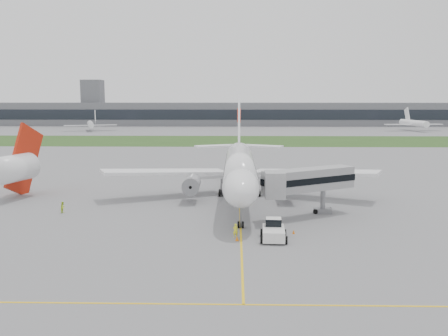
{
  "coord_description": "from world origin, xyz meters",
  "views": [
    {
      "loc": [
        -0.71,
        -80.19,
        17.44
      ],
      "look_at": [
        -2.64,
        2.0,
        5.72
      ],
      "focal_mm": 40.0,
      "sensor_mm": 36.0,
      "label": 1
    }
  ],
  "objects_px": {
    "pushback_tug": "(274,230)",
    "jet_bridge": "(305,181)",
    "ground_crew_near": "(235,230)",
    "neighbor_aircraft": "(12,168)",
    "airliner": "(240,166)"
  },
  "relations": [
    {
      "from": "airliner",
      "to": "ground_crew_near",
      "type": "distance_m",
      "value": 24.9
    },
    {
      "from": "pushback_tug",
      "to": "jet_bridge",
      "type": "xyz_separation_m",
      "value": [
        5.31,
        11.59,
        4.26
      ]
    },
    {
      "from": "jet_bridge",
      "to": "ground_crew_near",
      "type": "bearing_deg",
      "value": -163.46
    },
    {
      "from": "jet_bridge",
      "to": "airliner",
      "type": "bearing_deg",
      "value": 93.66
    },
    {
      "from": "airliner",
      "to": "ground_crew_near",
      "type": "relative_size",
      "value": 29.97
    },
    {
      "from": "airliner",
      "to": "jet_bridge",
      "type": "xyz_separation_m",
      "value": [
        9.31,
        -13.52,
        -0.27
      ]
    },
    {
      "from": "pushback_tug",
      "to": "ground_crew_near",
      "type": "xyz_separation_m",
      "value": [
        -4.72,
        0.68,
        -0.23
      ]
    },
    {
      "from": "jet_bridge",
      "to": "neighbor_aircraft",
      "type": "bearing_deg",
      "value": 135.07
    },
    {
      "from": "neighbor_aircraft",
      "to": "airliner",
      "type": "bearing_deg",
      "value": 18.12
    },
    {
      "from": "ground_crew_near",
      "to": "pushback_tug",
      "type": "bearing_deg",
      "value": 159.47
    },
    {
      "from": "pushback_tug",
      "to": "jet_bridge",
      "type": "relative_size",
      "value": 0.34
    },
    {
      "from": "jet_bridge",
      "to": "neighbor_aircraft",
      "type": "height_order",
      "value": "neighbor_aircraft"
    },
    {
      "from": "pushback_tug",
      "to": "neighbor_aircraft",
      "type": "relative_size",
      "value": 0.29
    },
    {
      "from": "ground_crew_near",
      "to": "neighbor_aircraft",
      "type": "xyz_separation_m",
      "value": [
        -38.37,
        23.01,
        4.5
      ]
    },
    {
      "from": "ground_crew_near",
      "to": "neighbor_aircraft",
      "type": "bearing_deg",
      "value": -43.3
    }
  ]
}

